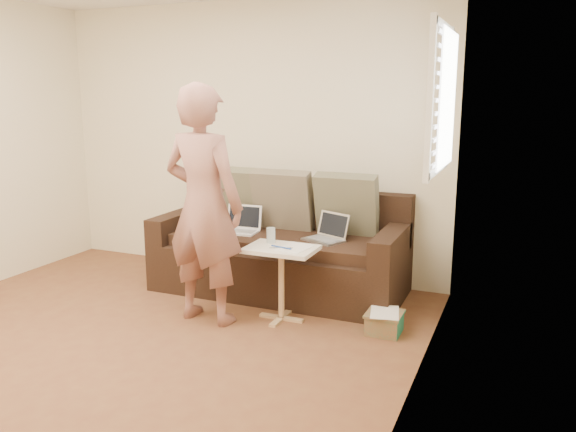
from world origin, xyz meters
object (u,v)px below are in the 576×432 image
object	(u,v)px
striped_box	(384,322)
laptop_white	(239,233)
laptop_silver	(323,241)
side_table	(281,284)
person	(204,205)
drinking_glass	(271,235)
sofa	(279,245)

from	to	relation	value
striped_box	laptop_white	bearing A→B (deg)	161.35
laptop_silver	side_table	bearing A→B (deg)	-80.82
person	drinking_glass	world-z (taller)	person
person	side_table	bearing A→B (deg)	-153.47
striped_box	side_table	bearing A→B (deg)	-176.47
sofa	laptop_white	world-z (taller)	sofa
drinking_glass	striped_box	xyz separation A→B (m)	(0.94, -0.04, -0.57)
sofa	person	bearing A→B (deg)	-106.83
sofa	striped_box	size ratio (longest dim) A/B	8.37
person	drinking_glass	xyz separation A→B (m)	(0.42, 0.32, -0.27)
laptop_white	striped_box	bearing A→B (deg)	-22.47
laptop_silver	side_table	xyz separation A→B (m)	(-0.15, -0.55, -0.23)
person	laptop_white	bearing A→B (deg)	-77.80
laptop_silver	laptop_white	world-z (taller)	laptop_white
laptop_silver	drinking_glass	bearing A→B (deg)	-97.00
drinking_glass	laptop_white	bearing A→B (deg)	139.26
laptop_white	drinking_glass	distance (m)	0.70
sofa	striped_box	distance (m)	1.29
laptop_white	side_table	world-z (taller)	laptop_white
person	side_table	size ratio (longest dim) A/B	3.11
person	striped_box	distance (m)	1.61
sofa	person	distance (m)	1.01
sofa	striped_box	bearing A→B (deg)	-27.63
sofa	laptop_white	size ratio (longest dim) A/B	6.70
laptop_white	side_table	distance (m)	0.88
laptop_white	sofa	bearing A→B (deg)	9.04
sofa	drinking_glass	bearing A→B (deg)	-73.29
striped_box	sofa	bearing A→B (deg)	152.37
laptop_white	drinking_glass	bearing A→B (deg)	-44.56
laptop_silver	person	bearing A→B (deg)	-107.57
person	striped_box	world-z (taller)	person
laptop_silver	drinking_glass	world-z (taller)	drinking_glass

